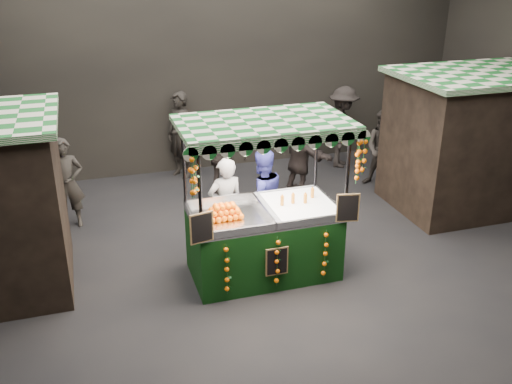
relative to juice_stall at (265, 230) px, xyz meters
name	(u,v)px	position (x,y,z in m)	size (l,w,h in m)	color
ground	(277,277)	(0.16, -0.15, -0.76)	(12.00, 12.00, 0.00)	black
market_hall	(281,54)	(0.16, -0.15, 2.62)	(12.10, 10.10, 5.05)	black
neighbour_stall_right	(472,140)	(4.56, 1.35, 0.55)	(3.00, 2.20, 2.60)	black
juice_stall	(265,230)	(0.00, 0.00, 0.00)	(2.53, 1.49, 2.45)	black
vendor_grey	(226,206)	(-0.38, 0.88, 0.06)	(0.64, 0.46, 1.63)	gray
vendor_blue	(262,198)	(0.25, 0.95, 0.08)	(0.90, 0.75, 1.69)	navy
shopper_0	(67,183)	(-2.83, 2.64, 0.06)	(0.60, 0.40, 1.65)	#2E2925
shopper_1	(384,149)	(3.46, 2.64, 0.06)	(1.01, 0.99, 1.64)	black
shopper_2	(222,157)	(0.14, 3.13, 0.08)	(1.06, 0.85, 1.68)	#2E2725
shopper_3	(343,127)	(3.17, 4.01, 0.17)	(1.24, 1.37, 1.85)	black
shopper_5	(299,154)	(1.67, 2.86, 0.07)	(0.96, 1.62, 1.66)	#292322
shopper_6	(180,135)	(-0.46, 4.45, 0.19)	(0.75, 0.82, 1.89)	black
shopper_7	(28,177)	(-3.45, 2.77, 0.21)	(0.75, 1.03, 1.94)	#292521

